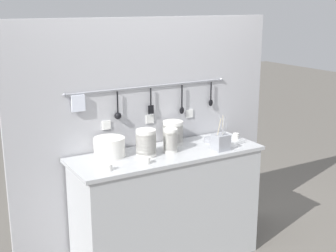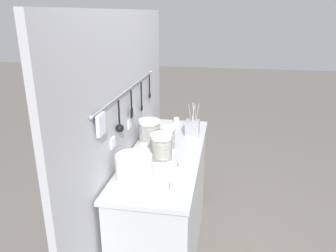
{
  "view_description": "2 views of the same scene",
  "coord_description": "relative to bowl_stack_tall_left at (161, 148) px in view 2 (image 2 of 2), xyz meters",
  "views": [
    {
      "loc": [
        -1.76,
        -3.04,
        2.09
      ],
      "look_at": [
        0.02,
        0.01,
        1.16
      ],
      "focal_mm": 50.0,
      "sensor_mm": 36.0,
      "label": 1
    },
    {
      "loc": [
        -2.28,
        -0.42,
        1.96
      ],
      "look_at": [
        0.04,
        -0.01,
        1.14
      ],
      "focal_mm": 35.0,
      "sensor_mm": 36.0,
      "label": 2
    }
  ],
  "objects": [
    {
      "name": "bowl_stack_wide_centre",
      "position": [
        0.21,
        -0.01,
        -0.01
      ],
      "size": [
        0.11,
        0.11,
        0.19
      ],
      "color": "silver",
      "rests_on": "counter"
    },
    {
      "name": "steel_mixing_bowl",
      "position": [
        0.65,
        0.06,
        -0.09
      ],
      "size": [
        0.11,
        0.11,
        0.03
      ],
      "color": "#93969E",
      "rests_on": "counter"
    },
    {
      "name": "plate_stack",
      "position": [
        -0.25,
        0.13,
        -0.03
      ],
      "size": [
        0.24,
        0.24,
        0.15
      ],
      "color": "silver",
      "rests_on": "counter"
    },
    {
      "name": "bowl_stack_back_corner",
      "position": [
        0.34,
        0.16,
        -0.01
      ],
      "size": [
        0.17,
        0.17,
        0.2
      ],
      "color": "silver",
      "rests_on": "counter"
    },
    {
      "name": "cup_edge_far",
      "position": [
        -0.38,
        -0.16,
        -0.08
      ],
      "size": [
        0.05,
        0.05,
        0.05
      ],
      "color": "silver",
      "rests_on": "counter"
    },
    {
      "name": "back_wall",
      "position": [
        0.18,
        0.3,
        -0.06
      ],
      "size": [
        2.35,
        0.09,
        1.98
      ],
      "color": "#B2B2B7",
      "rests_on": "ground"
    },
    {
      "name": "cutlery_caddy",
      "position": [
        0.59,
        -0.16,
        -0.04
      ],
      "size": [
        0.12,
        0.12,
        0.28
      ],
      "color": "#93969E",
      "rests_on": "counter"
    },
    {
      "name": "cup_back_right",
      "position": [
        0.89,
        0.02,
        -0.08
      ],
      "size": [
        0.05,
        0.05,
        0.05
      ],
      "color": "silver",
      "rests_on": "counter"
    },
    {
      "name": "ground_plane",
      "position": [
        0.18,
        -0.0,
        -1.05
      ],
      "size": [
        20.0,
        20.0,
        0.0
      ],
      "primitive_type": "plane",
      "color": "#666059"
    },
    {
      "name": "bowl_stack_tall_left",
      "position": [
        0.0,
        0.0,
        0.0
      ],
      "size": [
        0.16,
        0.16,
        0.21
      ],
      "color": "silver",
      "rests_on": "counter"
    },
    {
      "name": "counter",
      "position": [
        0.18,
        -0.0,
        -0.58
      ],
      "size": [
        1.55,
        0.54,
        0.95
      ],
      "color": "#B7BABC",
      "rests_on": "ground"
    },
    {
      "name": "cup_front_right",
      "position": [
        -0.08,
        -0.16,
        -0.08
      ],
      "size": [
        0.05,
        0.05,
        0.05
      ],
      "color": "silver",
      "rests_on": "counter"
    },
    {
      "name": "cup_edge_near",
      "position": [
        0.08,
        0.1,
        -0.08
      ],
      "size": [
        0.05,
        0.05,
        0.05
      ],
      "color": "silver",
      "rests_on": "counter"
    }
  ]
}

